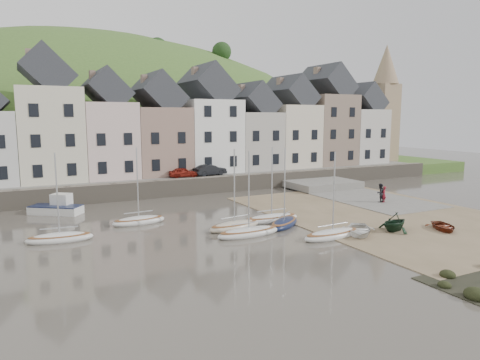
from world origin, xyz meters
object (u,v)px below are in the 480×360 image
rowboat_white (359,230)px  person_red (384,194)px  rowboat_red (444,226)px  person_dark (380,193)px  car_left (183,172)px  car_right (210,170)px  rowboat_green (395,222)px  sailboat_0 (60,238)px

rowboat_white → person_red: size_ratio=2.17×
rowboat_red → person_red: bearing=96.5°
rowboat_red → person_dark: (3.48, 10.03, 0.69)m
rowboat_white → car_left: size_ratio=1.04×
rowboat_red → car_right: car_right is taller
car_right → rowboat_green: bearing=-178.8°
rowboat_green → rowboat_red: bearing=56.4°
car_left → person_dark: bearing=-129.1°
sailboat_0 → rowboat_red: size_ratio=2.24×
sailboat_0 → car_left: 21.41m
sailboat_0 → person_red: sailboat_0 is taller
rowboat_green → rowboat_red: (3.52, -1.46, -0.42)m
rowboat_green → person_red: person_red is taller
sailboat_0 → person_red: bearing=-0.5°
sailboat_0 → rowboat_red: 27.76m
car_right → sailboat_0: bearing=121.8°
person_dark → car_right: car_right is taller
rowboat_green → person_dark: 11.07m
person_red → car_right: car_right is taller
rowboat_green → car_right: (-4.54, 24.16, 1.49)m
person_red → rowboat_white: bearing=7.4°
sailboat_0 → person_dark: 29.38m
sailboat_0 → rowboat_red: sailboat_0 is taller
rowboat_red → car_left: bearing=141.3°
sailboat_0 → person_dark: (29.37, 0.03, 0.78)m
sailboat_0 → person_red: (29.62, -0.23, 0.65)m
car_left → car_right: size_ratio=0.83×
rowboat_green → car_right: size_ratio=0.68×
rowboat_green → person_dark: bearing=129.8°
rowboat_white → rowboat_green: size_ratio=1.29×
rowboat_white → car_right: bearing=133.1°
rowboat_green → person_red: (7.24, 8.31, 0.15)m
rowboat_green → person_dark: size_ratio=1.46×
sailboat_0 → car_right: sailboat_0 is taller
person_dark → car_right: bearing=-64.7°
rowboat_white → rowboat_red: (6.55, -1.88, -0.07)m
rowboat_red → car_right: 26.93m
person_dark → car_right: size_ratio=0.46×
rowboat_red → rowboat_white: bearing=-168.6°
rowboat_green → rowboat_red: size_ratio=0.95×
person_dark → rowboat_white: bearing=27.9°
person_red → car_left: (-15.10, 15.85, 1.25)m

